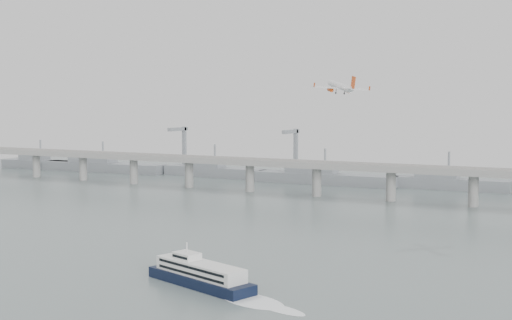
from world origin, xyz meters
The scene contains 5 objects.
ground centered at (0.00, 0.00, 0.00)m, with size 900.00×900.00×0.00m, color slate.
bridge centered at (-1.15, 200.00, 17.65)m, with size 800.00×22.00×23.90m.
distant_fleet centered at (-155.36, 265.08, 6.22)m, with size 453.00×60.90×40.00m.
ferry centered at (19.50, -23.51, 3.74)m, with size 71.03×29.56×13.80m.
airliner centered at (23.74, 98.59, 69.35)m, with size 25.69×26.24×8.63m.
Camera 1 is at (140.62, -216.10, 61.87)m, focal length 48.00 mm.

